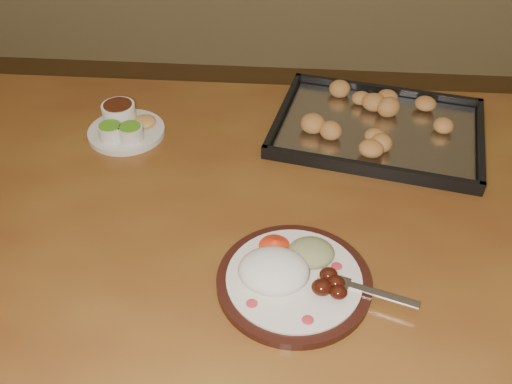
{
  "coord_description": "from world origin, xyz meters",
  "views": [
    {
      "loc": [
        0.01,
        -0.72,
        1.45
      ],
      "look_at": [
        -0.05,
        0.08,
        0.77
      ],
      "focal_mm": 40.0,
      "sensor_mm": 36.0,
      "label": 1
    }
  ],
  "objects": [
    {
      "name": "dining_table",
      "position": [
        -0.04,
        0.06,
        0.65
      ],
      "size": [
        1.5,
        0.9,
        0.75
      ],
      "rotation": [
        0.0,
        0.0,
        0.0
      ],
      "color": "brown",
      "rests_on": "ground"
    },
    {
      "name": "dinner_plate",
      "position": [
        0.02,
        -0.12,
        0.77
      ],
      "size": [
        0.31,
        0.25,
        0.06
      ],
      "rotation": [
        0.0,
        0.0,
        -0.12
      ],
      "color": "black",
      "rests_on": "dining_table"
    },
    {
      "name": "condiment_saucer",
      "position": [
        -0.35,
        0.27,
        0.77
      ],
      "size": [
        0.16,
        0.16,
        0.06
      ],
      "rotation": [
        0.0,
        0.0,
        0.3
      ],
      "color": "silver",
      "rests_on": "dining_table"
    },
    {
      "name": "baking_tray",
      "position": [
        0.19,
        0.32,
        0.76
      ],
      "size": [
        0.49,
        0.4,
        0.05
      ],
      "rotation": [
        0.0,
        0.0,
        -0.2
      ],
      "color": "black",
      "rests_on": "dining_table"
    }
  ]
}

